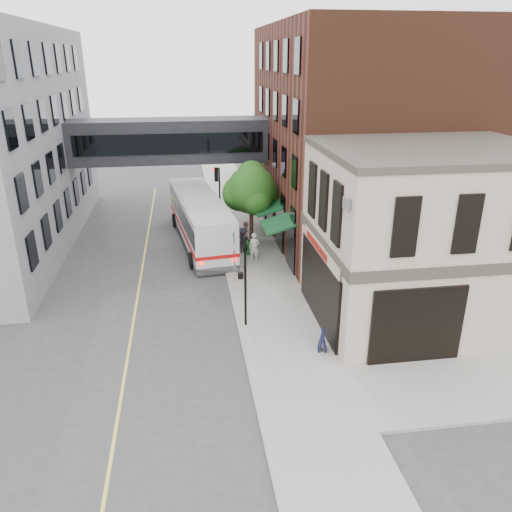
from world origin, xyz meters
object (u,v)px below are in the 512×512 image
object	(u,v)px
pedestrian_a	(254,247)
pedestrian_b	(246,234)
newspaper_box	(247,248)
bus	(200,218)
sandwich_board	(322,340)
pedestrian_c	(243,240)

from	to	relation	value
pedestrian_a	pedestrian_b	distance (m)	2.66
pedestrian_a	newspaper_box	size ratio (longest dim) A/B	2.13
bus	newspaper_box	bearing A→B (deg)	-46.51
newspaper_box	sandwich_board	bearing A→B (deg)	-68.78
pedestrian_c	newspaper_box	size ratio (longest dim) A/B	2.08
bus	pedestrian_a	world-z (taller)	bus
pedestrian_a	pedestrian_c	bearing A→B (deg)	124.26
pedestrian_c	bus	bearing A→B (deg)	137.01
pedestrian_b	pedestrian_c	size ratio (longest dim) A/B	0.98
pedestrian_a	pedestrian_b	world-z (taller)	pedestrian_a
pedestrian_c	sandwich_board	size ratio (longest dim) A/B	1.85
bus	pedestrian_c	world-z (taller)	bus
pedestrian_c	sandwich_board	distance (m)	12.25
sandwich_board	bus	bearing A→B (deg)	121.32
pedestrian_c	newspaper_box	xyz separation A→B (m)	(0.26, -0.30, -0.45)
bus	pedestrian_c	size ratio (longest dim) A/B	7.07
pedestrian_c	pedestrian_a	bearing A→B (deg)	-65.08
bus	pedestrian_c	xyz separation A→B (m)	(2.62, -2.74, -0.79)
pedestrian_b	sandwich_board	xyz separation A→B (m)	(1.62, -13.34, -0.38)
sandwich_board	pedestrian_a	bearing A→B (deg)	111.77
bus	newspaper_box	distance (m)	4.37
pedestrian_b	newspaper_box	world-z (taller)	pedestrian_b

